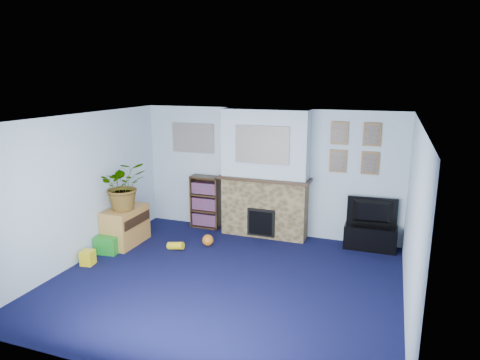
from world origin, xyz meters
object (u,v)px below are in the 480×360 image
at_px(television, 372,212).
at_px(bookshelf, 206,203).
at_px(sideboard, 126,225).
at_px(tv_stand, 370,237).

distance_m(television, bookshelf, 3.20).
xyz_separation_m(bookshelf, sideboard, (-1.00, -1.32, -0.15)).
xyz_separation_m(television, bookshelf, (-3.19, 0.06, -0.17)).
bearing_deg(bookshelf, television, -1.01).
xyz_separation_m(tv_stand, television, (0.00, 0.02, 0.44)).
bearing_deg(sideboard, tv_stand, 16.51).
relative_size(television, bookshelf, 0.82).
bearing_deg(sideboard, bookshelf, 52.88).
relative_size(tv_stand, television, 1.04).
distance_m(tv_stand, sideboard, 4.37).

